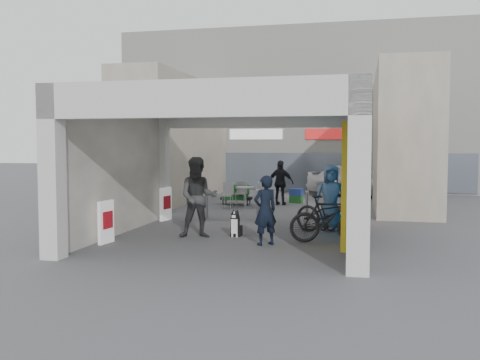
% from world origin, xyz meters
% --- Properties ---
extents(ground, '(90.00, 90.00, 0.00)m').
position_xyz_m(ground, '(0.00, 0.00, 0.00)').
color(ground, '#4F4F53').
rests_on(ground, ground).
extents(arcade_canopy, '(6.40, 6.45, 6.40)m').
position_xyz_m(arcade_canopy, '(0.54, -0.82, 2.30)').
color(arcade_canopy, silver).
rests_on(arcade_canopy, ground).
extents(far_building, '(18.00, 4.08, 8.00)m').
position_xyz_m(far_building, '(-0.00, 13.99, 3.99)').
color(far_building, white).
rests_on(far_building, ground).
extents(plaza_bldg_left, '(2.00, 9.00, 5.00)m').
position_xyz_m(plaza_bldg_left, '(-4.50, 7.50, 2.50)').
color(plaza_bldg_left, '#C1B3A0').
rests_on(plaza_bldg_left, ground).
extents(plaza_bldg_right, '(2.00, 9.00, 5.00)m').
position_xyz_m(plaza_bldg_right, '(4.50, 7.50, 2.50)').
color(plaza_bldg_right, '#C1B3A0').
rests_on(plaza_bldg_right, ground).
extents(bollard_left, '(0.09, 0.09, 0.90)m').
position_xyz_m(bollard_left, '(-1.64, 2.28, 0.45)').
color(bollard_left, gray).
rests_on(bollard_left, ground).
extents(bollard_center, '(0.09, 0.09, 0.91)m').
position_xyz_m(bollard_center, '(-0.07, 2.57, 0.46)').
color(bollard_center, gray).
rests_on(bollard_center, ground).
extents(bollard_right, '(0.09, 0.09, 0.91)m').
position_xyz_m(bollard_right, '(1.47, 2.27, 0.45)').
color(bollard_right, gray).
rests_on(bollard_right, ground).
extents(advert_board_near, '(0.16, 0.56, 1.00)m').
position_xyz_m(advert_board_near, '(-2.75, -2.23, 0.51)').
color(advert_board_near, white).
rests_on(advert_board_near, ground).
extents(advert_board_far, '(0.20, 0.55, 1.00)m').
position_xyz_m(advert_board_far, '(-2.75, 1.65, 0.51)').
color(advert_board_far, white).
rests_on(advert_board_far, ground).
extents(cafe_set, '(1.54, 1.24, 0.93)m').
position_xyz_m(cafe_set, '(-1.17, 5.54, 0.33)').
color(cafe_set, '#A4A4A9').
rests_on(cafe_set, ground).
extents(produce_stand, '(1.14, 0.62, 0.75)m').
position_xyz_m(produce_stand, '(-1.64, 6.31, 0.30)').
color(produce_stand, black).
rests_on(produce_stand, ground).
extents(crate_stack, '(0.55, 0.49, 0.56)m').
position_xyz_m(crate_stack, '(0.53, 7.42, 0.28)').
color(crate_stack, '#195919').
rests_on(crate_stack, ground).
extents(border_collie, '(0.25, 0.50, 0.69)m').
position_xyz_m(border_collie, '(-0.02, -0.66, 0.27)').
color(border_collie, black).
rests_on(border_collie, ground).
extents(man_with_dog, '(0.69, 0.67, 1.60)m').
position_xyz_m(man_with_dog, '(0.90, -1.61, 0.80)').
color(man_with_dog, black).
rests_on(man_with_dog, ground).
extents(man_back_turned, '(1.14, 0.99, 2.00)m').
position_xyz_m(man_back_turned, '(-0.89, -0.97, 1.00)').
color(man_back_turned, '#363638').
rests_on(man_back_turned, ground).
extents(man_elderly, '(0.96, 0.72, 1.76)m').
position_xyz_m(man_elderly, '(2.24, 0.92, 0.88)').
color(man_elderly, '#4F7199').
rests_on(man_elderly, ground).
extents(man_crates, '(1.05, 0.55, 1.70)m').
position_xyz_m(man_crates, '(0.04, 6.53, 0.85)').
color(man_crates, black).
rests_on(man_crates, ground).
extents(bicycle_front, '(2.19, 1.57, 1.09)m').
position_xyz_m(bicycle_front, '(2.30, 0.20, 0.55)').
color(bicycle_front, black).
rests_on(bicycle_front, ground).
extents(bicycle_rear, '(1.93, 1.03, 1.11)m').
position_xyz_m(bicycle_rear, '(2.30, -0.94, 0.56)').
color(bicycle_rear, black).
rests_on(bicycle_rear, ground).
extents(white_van, '(4.71, 3.38, 1.49)m').
position_xyz_m(white_van, '(2.81, 10.56, 0.75)').
color(white_van, silver).
rests_on(white_van, ground).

